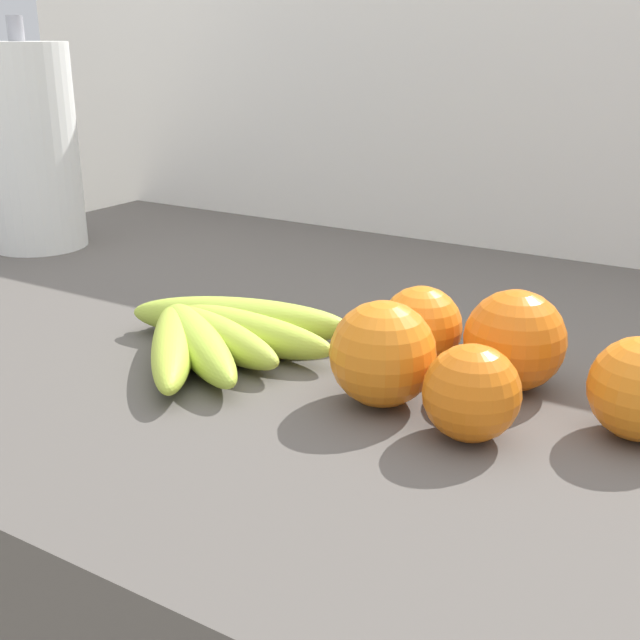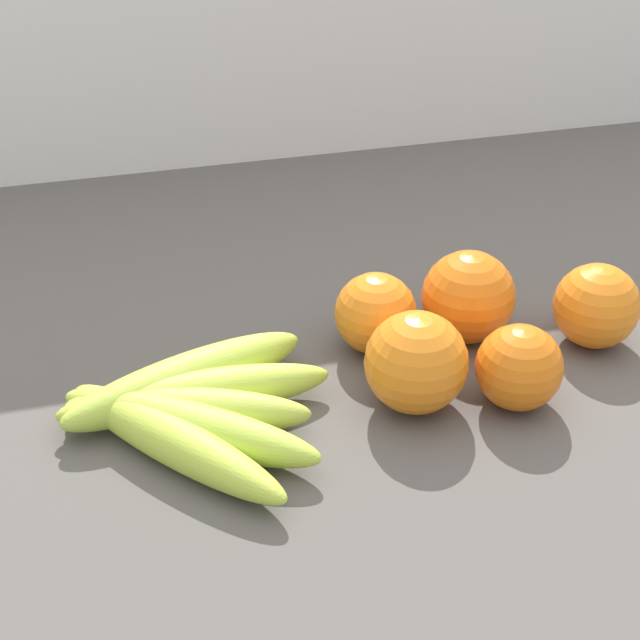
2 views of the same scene
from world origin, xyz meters
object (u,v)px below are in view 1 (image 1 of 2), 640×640
(banana_bunch, at_px, (212,332))
(orange_front, at_px, (472,393))
(orange_right, at_px, (515,340))
(orange_center, at_px, (383,354))
(orange_back_right, at_px, (421,327))
(paper_towel_roll, at_px, (30,148))

(banana_bunch, distance_m, orange_front, 0.26)
(banana_bunch, xyz_separation_m, orange_right, (0.25, 0.06, 0.02))
(orange_center, bearing_deg, orange_front, -12.89)
(orange_back_right, xyz_separation_m, orange_front, (0.08, -0.10, -0.00))
(orange_front, height_order, paper_towel_roll, paper_towel_roll)
(orange_right, height_order, paper_towel_roll, paper_towel_roll)
(orange_right, bearing_deg, paper_towel_roll, 170.66)
(orange_right, xyz_separation_m, orange_front, (0.00, -0.10, -0.01))
(orange_right, height_order, orange_back_right, orange_right)
(orange_center, distance_m, orange_back_right, 0.08)
(orange_right, distance_m, paper_towel_roll, 0.70)
(banana_bunch, distance_m, paper_towel_roll, 0.48)
(orange_right, xyz_separation_m, paper_towel_roll, (-0.69, 0.11, 0.09))
(orange_center, distance_m, orange_right, 0.11)
(orange_back_right, height_order, paper_towel_roll, paper_towel_roll)
(banana_bunch, relative_size, orange_right, 2.68)
(orange_right, distance_m, orange_front, 0.10)
(banana_bunch, xyz_separation_m, orange_front, (0.25, -0.03, 0.02))
(orange_back_right, bearing_deg, orange_front, -49.81)
(orange_front, bearing_deg, paper_towel_roll, 163.03)
(orange_center, bearing_deg, paper_towel_roll, 162.52)
(orange_front, xyz_separation_m, paper_towel_roll, (-0.69, 0.21, 0.10))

